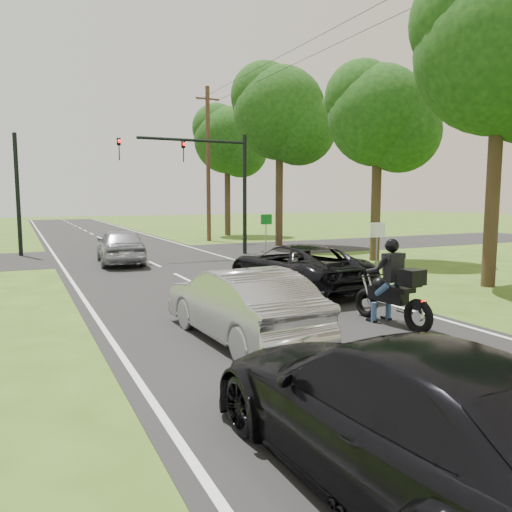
{
  "coord_description": "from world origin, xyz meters",
  "views": [
    {
      "loc": [
        -5.31,
        -9.22,
        2.91
      ],
      "look_at": [
        0.55,
        3.0,
        1.3
      ],
      "focal_mm": 35.0,
      "sensor_mm": 36.0,
      "label": 1
    }
  ],
  "objects_px": {
    "silver_sedan": "(241,304)",
    "sign_white": "(377,240)",
    "motorcycle_rider": "(394,291)",
    "sign_green": "(266,226)",
    "dark_suv": "(296,267)",
    "dark_car_behind": "(398,411)",
    "silver_suv": "(121,246)",
    "traffic_signal": "(210,172)",
    "utility_pole_far": "(208,164)"
  },
  "relations": [
    {
      "from": "utility_pole_far",
      "to": "sign_green",
      "type": "xyz_separation_m",
      "value": [
        -1.3,
        -11.02,
        -3.49
      ]
    },
    {
      "from": "dark_suv",
      "to": "silver_suv",
      "type": "xyz_separation_m",
      "value": [
        -3.7,
        8.82,
        0.04
      ]
    },
    {
      "from": "sign_white",
      "to": "silver_suv",
      "type": "bearing_deg",
      "value": 121.29
    },
    {
      "from": "silver_sedan",
      "to": "dark_car_behind",
      "type": "xyz_separation_m",
      "value": [
        -0.68,
        -5.4,
        0.03
      ]
    },
    {
      "from": "motorcycle_rider",
      "to": "silver_sedan",
      "type": "relative_size",
      "value": 0.52
    },
    {
      "from": "dark_suv",
      "to": "silver_suv",
      "type": "distance_m",
      "value": 9.56
    },
    {
      "from": "silver_suv",
      "to": "sign_green",
      "type": "xyz_separation_m",
      "value": [
        6.18,
        -1.84,
        0.8
      ]
    },
    {
      "from": "motorcycle_rider",
      "to": "utility_pole_far",
      "type": "bearing_deg",
      "value": 74.94
    },
    {
      "from": "silver_suv",
      "to": "sign_green",
      "type": "distance_m",
      "value": 6.5
    },
    {
      "from": "silver_suv",
      "to": "sign_green",
      "type": "bearing_deg",
      "value": 168.37
    },
    {
      "from": "motorcycle_rider",
      "to": "sign_white",
      "type": "bearing_deg",
      "value": 50.73
    },
    {
      "from": "silver_suv",
      "to": "dark_car_behind",
      "type": "xyz_separation_m",
      "value": [
        -0.69,
        -18.36,
        -0.01
      ]
    },
    {
      "from": "motorcycle_rider",
      "to": "traffic_signal",
      "type": "distance_m",
      "value": 14.96
    },
    {
      "from": "silver_sedan",
      "to": "silver_suv",
      "type": "bearing_deg",
      "value": -93.47
    },
    {
      "from": "silver_sedan",
      "to": "traffic_signal",
      "type": "relative_size",
      "value": 0.71
    },
    {
      "from": "dark_car_behind",
      "to": "sign_green",
      "type": "bearing_deg",
      "value": -113.89
    },
    {
      "from": "motorcycle_rider",
      "to": "utility_pole_far",
      "type": "height_order",
      "value": "utility_pole_far"
    },
    {
      "from": "silver_suv",
      "to": "traffic_signal",
      "type": "xyz_separation_m",
      "value": [
        4.62,
        1.18,
        3.34
      ]
    },
    {
      "from": "motorcycle_rider",
      "to": "sign_green",
      "type": "distance_m",
      "value": 11.84
    },
    {
      "from": "dark_car_behind",
      "to": "traffic_signal",
      "type": "xyz_separation_m",
      "value": [
        5.3,
        19.53,
        3.36
      ]
    },
    {
      "from": "motorcycle_rider",
      "to": "traffic_signal",
      "type": "bearing_deg",
      "value": 80.71
    },
    {
      "from": "motorcycle_rider",
      "to": "sign_green",
      "type": "bearing_deg",
      "value": 72.1
    },
    {
      "from": "dark_suv",
      "to": "traffic_signal",
      "type": "bearing_deg",
      "value": -99.02
    },
    {
      "from": "sign_white",
      "to": "traffic_signal",
      "type": "bearing_deg",
      "value": 97.05
    },
    {
      "from": "dark_car_behind",
      "to": "sign_green",
      "type": "xyz_separation_m",
      "value": [
        6.87,
        16.52,
        0.82
      ]
    },
    {
      "from": "dark_car_behind",
      "to": "silver_sedan",
      "type": "bearing_deg",
      "value": -98.46
    },
    {
      "from": "traffic_signal",
      "to": "silver_suv",
      "type": "bearing_deg",
      "value": -165.7
    },
    {
      "from": "motorcycle_rider",
      "to": "sign_green",
      "type": "xyz_separation_m",
      "value": [
        2.58,
        11.53,
        0.81
      ]
    },
    {
      "from": "silver_suv",
      "to": "dark_car_behind",
      "type": "distance_m",
      "value": 18.37
    },
    {
      "from": "dark_suv",
      "to": "utility_pole_far",
      "type": "bearing_deg",
      "value": -105.64
    },
    {
      "from": "silver_suv",
      "to": "utility_pole_far",
      "type": "height_order",
      "value": "utility_pole_far"
    },
    {
      "from": "silver_suv",
      "to": "sign_green",
      "type": "height_order",
      "value": "sign_green"
    },
    {
      "from": "traffic_signal",
      "to": "sign_green",
      "type": "bearing_deg",
      "value": -62.62
    },
    {
      "from": "dark_suv",
      "to": "dark_car_behind",
      "type": "height_order",
      "value": "dark_car_behind"
    },
    {
      "from": "dark_suv",
      "to": "sign_green",
      "type": "height_order",
      "value": "sign_green"
    },
    {
      "from": "dark_car_behind",
      "to": "utility_pole_far",
      "type": "xyz_separation_m",
      "value": [
        8.17,
        27.54,
        4.3
      ]
    },
    {
      "from": "motorcycle_rider",
      "to": "silver_suv",
      "type": "xyz_separation_m",
      "value": [
        -3.61,
        13.37,
        0.01
      ]
    },
    {
      "from": "dark_car_behind",
      "to": "traffic_signal",
      "type": "height_order",
      "value": "traffic_signal"
    },
    {
      "from": "silver_suv",
      "to": "silver_sedan",
      "type": "bearing_deg",
      "value": 94.9
    },
    {
      "from": "dark_suv",
      "to": "traffic_signal",
      "type": "relative_size",
      "value": 0.83
    },
    {
      "from": "silver_sedan",
      "to": "dark_car_behind",
      "type": "relative_size",
      "value": 0.85
    },
    {
      "from": "motorcycle_rider",
      "to": "dark_suv",
      "type": "bearing_deg",
      "value": 83.5
    },
    {
      "from": "motorcycle_rider",
      "to": "dark_car_behind",
      "type": "distance_m",
      "value": 6.58
    },
    {
      "from": "silver_suv",
      "to": "utility_pole_far",
      "type": "relative_size",
      "value": 0.46
    },
    {
      "from": "silver_sedan",
      "to": "sign_green",
      "type": "height_order",
      "value": "sign_green"
    },
    {
      "from": "silver_sedan",
      "to": "sign_white",
      "type": "bearing_deg",
      "value": -155.93
    },
    {
      "from": "silver_sedan",
      "to": "utility_pole_far",
      "type": "relative_size",
      "value": 0.45
    },
    {
      "from": "dark_suv",
      "to": "silver_suv",
      "type": "relative_size",
      "value": 1.16
    },
    {
      "from": "silver_suv",
      "to": "motorcycle_rider",
      "type": "bearing_deg",
      "value": 110.04
    },
    {
      "from": "silver_suv",
      "to": "sign_white",
      "type": "relative_size",
      "value": 2.16
    }
  ]
}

